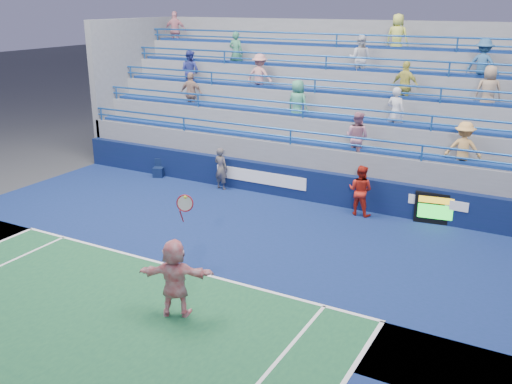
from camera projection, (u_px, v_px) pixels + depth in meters
The scene contains 8 objects.
ground at pixel (177, 268), 14.77m from camera, with size 120.00×120.00×0.00m, color #333538.
sponsor_wall at pixel (287, 182), 19.99m from camera, with size 18.00×0.32×1.10m.
bleacher_stand at pixel (329, 133), 22.80m from camera, with size 18.00×5.60×6.13m.
serve_speed_board at pixel (439, 209), 17.51m from camera, with size 1.45×0.38×1.00m.
judge_chair at pixel (159, 171), 22.32m from camera, with size 0.50×0.51×0.70m.
tennis_player at pixel (175, 278), 12.31m from camera, with size 1.72×1.15×2.86m.
line_judge at pixel (221, 169), 20.71m from camera, with size 0.57×0.37×1.57m, color #15173A.
ball_girl at pixel (360, 190), 18.19m from camera, with size 0.81×0.63×1.66m, color red.
Camera 1 is at (8.23, -10.73, 6.59)m, focal length 40.00 mm.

